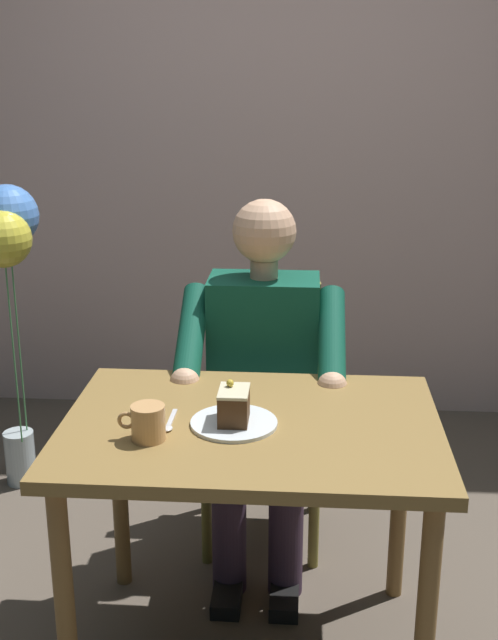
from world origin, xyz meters
TOP-DOWN VIEW (x-y plane):
  - cafe_rear_panel at (0.00, -1.82)m, footprint 6.40×0.12m
  - dining_table at (0.00, 0.00)m, footprint 1.00×0.71m
  - chair at (0.00, -0.68)m, footprint 0.42×0.42m
  - seated_person at (0.00, -0.51)m, footprint 0.53×0.58m
  - dessert_plate at (0.04, 0.02)m, footprint 0.23×0.23m
  - cake_slice at (0.04, 0.02)m, footprint 0.08×0.11m
  - coffee_cup at (0.25, 0.12)m, footprint 0.12×0.09m
  - dessert_spoon at (0.21, 0.03)m, footprint 0.03×0.14m
  - balloon_display at (0.97, -0.90)m, footprint 0.24×0.33m

SIDE VIEW (x-z plane):
  - chair at x=0.00m, z-range 0.04..0.94m
  - dining_table at x=0.00m, z-range 0.27..0.99m
  - seated_person at x=0.00m, z-range 0.03..1.25m
  - dessert_spoon at x=0.21m, z-range 0.72..0.73m
  - dessert_plate at x=0.04m, z-range 0.73..0.74m
  - coffee_cup at x=0.25m, z-range 0.73..0.82m
  - cake_slice at x=0.04m, z-range 0.73..0.83m
  - balloon_display at x=0.97m, z-range 0.34..1.54m
  - cafe_rear_panel at x=0.00m, z-range 0.00..3.00m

